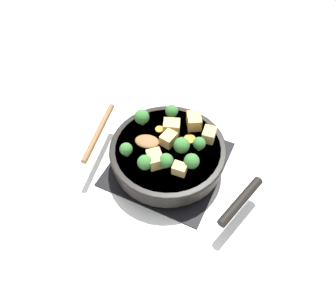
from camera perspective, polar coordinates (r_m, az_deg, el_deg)
The scene contains 20 objects.
ground_plane at distance 0.96m, azimuth 0.00°, elevation -2.96°, with size 2.40×2.40×0.00m, color silver.
front_burner_grate at distance 0.95m, azimuth 0.00°, elevation -2.54°, with size 0.31×0.31×0.03m.
skillet_pan at distance 0.92m, azimuth 0.10°, elevation -0.99°, with size 0.33×0.43×0.05m.
wooden_spoon at distance 0.92m, azimuth -8.31°, elevation 1.89°, with size 0.22×0.21×0.02m.
tofu_cube_center_large at distance 0.94m, azimuth 4.54°, elevation 4.52°, with size 0.05×0.04×0.04m, color tan.
tofu_cube_near_handle at distance 0.92m, azimuth 0.64°, elevation 3.56°, with size 0.05×0.04×0.04m, color tan.
tofu_cube_east_chunk at distance 0.84m, azimuth 2.02°, elevation -3.82°, with size 0.04×0.03×0.03m, color tan.
tofu_cube_west_chunk at distance 0.91m, azimuth 7.15°, elevation 2.16°, with size 0.04×0.03×0.03m, color tan.
tofu_cube_back_piece at distance 0.85m, azimuth -2.27°, elevation -2.12°, with size 0.05×0.04×0.04m, color tan.
tofu_cube_front_piece at distance 0.90m, azimuth 0.09°, elevation 1.43°, with size 0.04×0.03×0.03m, color tan.
broccoli_floret_near_spoon at distance 0.84m, azimuth -4.04°, elevation -2.70°, with size 0.04×0.04×0.05m.
broccoli_floret_center_top at distance 0.87m, azimuth -7.31°, elevation -0.39°, with size 0.03×0.03×0.04m.
broccoli_floret_east_rim at distance 0.96m, azimuth 0.65°, elevation 6.26°, with size 0.04×0.04×0.05m.
broccoli_floret_west_rim at distance 0.94m, azimuth -4.58°, elevation 5.23°, with size 0.04×0.04×0.05m.
broccoli_floret_north_edge at distance 0.84m, azimuth -0.36°, elevation -2.40°, with size 0.04×0.04×0.05m.
broccoli_floret_south_cluster at distance 0.88m, azimuth 5.45°, elevation 0.60°, with size 0.04×0.04×0.04m.
broccoli_floret_mid_floret at distance 0.84m, azimuth 4.13°, elevation -2.49°, with size 0.04×0.04×0.05m.
broccoli_floret_small_inner at distance 0.87m, azimuth 2.27°, elevation 0.07°, with size 0.04×0.04×0.05m.
carrot_slice_orange_thin at distance 0.94m, azimuth -1.50°, elevation 3.10°, with size 0.02×0.02×0.01m, color orange.
carrot_slice_near_center at distance 0.92m, azimuth 3.80°, elevation 1.37°, with size 0.03×0.03×0.01m, color orange.
Camera 1 is at (0.51, 0.24, 0.79)m, focal length 35.00 mm.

